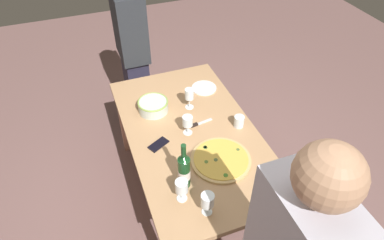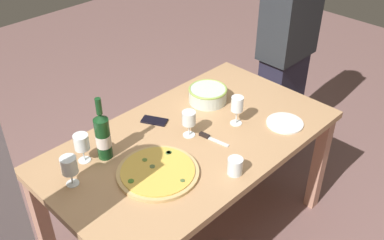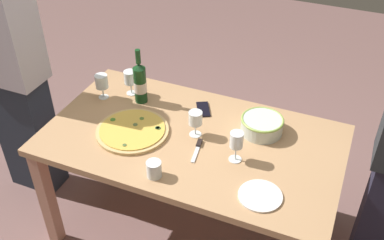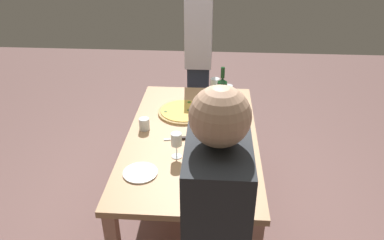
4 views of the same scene
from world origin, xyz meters
name	(u,v)px [view 2 (image 2 of 4)]	position (x,y,z in m)	size (l,w,h in m)	color
ground_plane	(192,233)	(0.00, 0.00, 0.00)	(8.00, 8.00, 0.00)	#7A5854
dining_table	(192,152)	(0.00, 0.00, 0.66)	(1.60, 0.90, 0.75)	tan
pizza	(158,172)	(-0.32, -0.08, 0.76)	(0.40, 0.40, 0.03)	tan
serving_bowl	(208,94)	(0.33, 0.19, 0.80)	(0.23, 0.23, 0.09)	silver
wine_bottle	(103,136)	(-0.42, 0.20, 0.88)	(0.08, 0.08, 0.34)	#153E1C
wine_glass_near_pizza	(237,105)	(0.27, -0.08, 0.87)	(0.07, 0.07, 0.17)	white
wine_glass_by_bottle	(69,167)	(-0.65, 0.15, 0.86)	(0.08, 0.08, 0.16)	white
wine_glass_far_left	(82,143)	(-0.51, 0.25, 0.86)	(0.08, 0.08, 0.16)	white
wine_glass_far_right	(189,119)	(0.01, 0.03, 0.85)	(0.07, 0.07, 0.15)	white
cup_amber	(235,166)	(-0.05, -0.34, 0.79)	(0.07, 0.07, 0.09)	white
side_plate	(285,123)	(0.46, -0.28, 0.76)	(0.21, 0.21, 0.01)	white
cell_phone	(154,121)	(-0.04, 0.26, 0.76)	(0.07, 0.14, 0.01)	black
pizza_knife	(210,138)	(0.06, -0.07, 0.76)	(0.05, 0.18, 0.02)	silver
person_host	(286,52)	(1.10, 0.17, 0.82)	(0.40, 0.24, 1.61)	#242335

